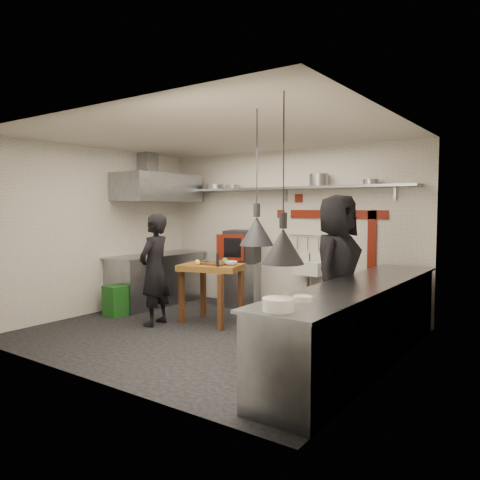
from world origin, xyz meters
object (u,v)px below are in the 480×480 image
Objects in this scene: oven_stand at (242,284)px; combi_oven at (243,246)px; chef_left at (155,270)px; chef_right at (337,270)px; prep_table at (211,294)px; green_bin at (116,301)px.

combi_oven is (0.01, -0.00, 0.69)m from oven_stand.
chef_right is (2.65, 0.70, 0.13)m from chef_left.
oven_stand is 1.38× the size of combi_oven.
oven_stand is 1.36m from prep_table.
chef_right reaches higher than combi_oven.
combi_oven is 0.34× the size of chef_left.
chef_left is (0.97, -0.07, 0.60)m from green_bin.
chef_right is (2.35, -1.19, 0.58)m from oven_stand.
oven_stand is 0.69m from combi_oven.
chef_right is at bearing -44.16° from combi_oven.
oven_stand is 2.23m from green_bin.
green_bin is at bearing 97.67° from chef_right.
combi_oven is at bearing 87.16° from prep_table.
green_bin is 1.14m from chef_left.
chef_left reaches higher than combi_oven.
combi_oven is at bearing -28.07° from oven_stand.
combi_oven is 1.93m from chef_left.
oven_stand is at bearing 159.43° from chef_left.
chef_right is at bearing -13.24° from prep_table.
chef_left is at bearing -155.69° from prep_table.
chef_right is at bearing -44.11° from oven_stand.
combi_oven is 2.38m from green_bin.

